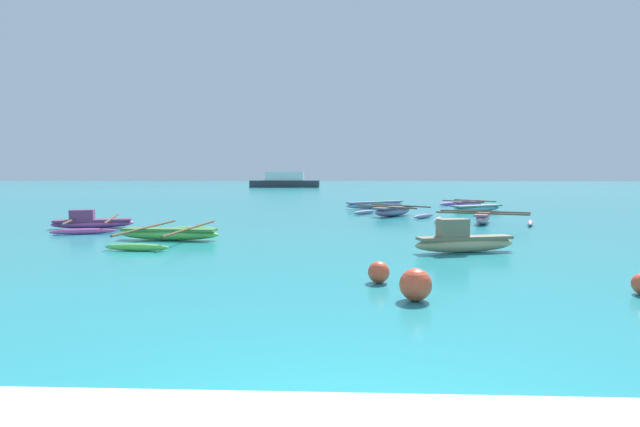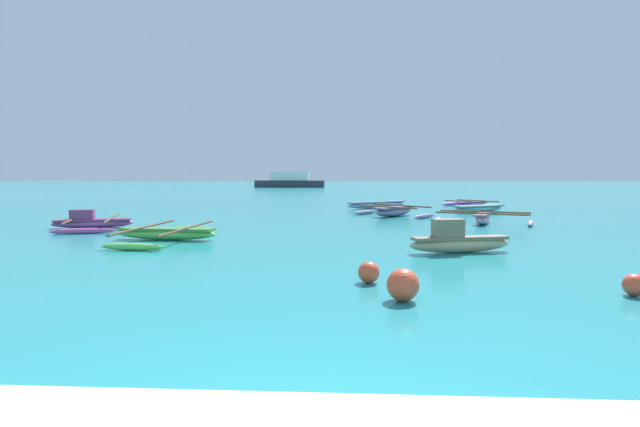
{
  "view_description": "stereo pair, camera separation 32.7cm",
  "coord_description": "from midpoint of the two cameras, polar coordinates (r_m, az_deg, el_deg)",
  "views": [
    {
      "loc": [
        0.09,
        -3.31,
        2.08
      ],
      "look_at": [
        -0.82,
        18.97,
        0.25
      ],
      "focal_mm": 28.0,
      "sensor_mm": 36.0,
      "label": 1
    },
    {
      "loc": [
        0.42,
        -3.29,
        2.08
      ],
      "look_at": [
        -0.82,
        18.97,
        0.25
      ],
      "focal_mm": 28.0,
      "sensor_mm": 36.0,
      "label": 2
    }
  ],
  "objects": [
    {
      "name": "moored_boat_0",
      "position": [
        29.29,
        6.83,
        1.03
      ],
      "size": [
        3.72,
        2.67,
        0.4
      ],
      "rotation": [
        0.0,
        0.0,
        0.58
      ],
      "color": "#A8B3E8",
      "rests_on": "ground_plane"
    },
    {
      "name": "moored_boat_1",
      "position": [
        21.4,
        18.52,
        -0.51
      ],
      "size": [
        4.08,
        2.76,
        0.49
      ],
      "rotation": [
        0.0,
        0.0,
        1.2
      ],
      "color": "pink",
      "rests_on": "ground_plane"
    },
    {
      "name": "moored_boat_2",
      "position": [
        16.13,
        -16.56,
        -2.2
      ],
      "size": [
        3.18,
        4.61,
        0.42
      ],
      "rotation": [
        0.0,
        0.0,
        -0.06
      ],
      "color": "#6AD558",
      "rests_on": "ground_plane"
    },
    {
      "name": "moored_boat_3",
      "position": [
        20.61,
        -24.23,
        -0.88
      ],
      "size": [
        3.28,
        4.51,
        0.7
      ],
      "rotation": [
        0.0,
        0.0,
        0.32
      ],
      "color": "#C34E9F",
      "rests_on": "ground_plane"
    },
    {
      "name": "moored_boat_4",
      "position": [
        13.51,
        16.14,
        -3.01
      ],
      "size": [
        2.81,
        1.11,
        0.89
      ],
      "rotation": [
        0.0,
        0.0,
        0.24
      ],
      "color": "tan",
      "rests_on": "ground_plane"
    },
    {
      "name": "moored_boat_5",
      "position": [
        27.92,
        17.99,
        0.59
      ],
      "size": [
        3.22,
        2.3,
        0.35
      ],
      "rotation": [
        0.0,
        0.0,
        0.52
      ],
      "color": "#75C6C1",
      "rests_on": "ground_plane"
    },
    {
      "name": "moored_boat_6",
      "position": [
        31.99,
        17.18,
        1.06
      ],
      "size": [
        3.52,
        3.62,
        0.38
      ],
      "rotation": [
        0.0,
        0.0,
        0.73
      ],
      "color": "#C55FD0",
      "rests_on": "ground_plane"
    },
    {
      "name": "moored_boat_7",
      "position": [
        24.11,
        8.77,
        0.26
      ],
      "size": [
        3.84,
        3.59,
        0.51
      ],
      "rotation": [
        0.0,
        0.0,
        0.88
      ],
      "color": "gray",
      "rests_on": "ground_plane"
    },
    {
      "name": "mooring_buoy_0",
      "position": [
        8.29,
        10.58,
        -8.03
      ],
      "size": [
        0.53,
        0.53,
        0.53
      ],
      "color": "#E54C2D",
      "rests_on": "ground_plane"
    },
    {
      "name": "mooring_buoy_1",
      "position": [
        10.11,
        33.07,
        -6.86
      ],
      "size": [
        0.37,
        0.37,
        0.37
      ],
      "color": "#E54C2D",
      "rests_on": "ground_plane"
    },
    {
      "name": "mooring_buoy_2",
      "position": [
        9.52,
        6.58,
        -6.69
      ],
      "size": [
        0.41,
        0.41,
        0.41
      ],
      "color": "#E54C2D",
      "rests_on": "ground_plane"
    },
    {
      "name": "distant_ferry",
      "position": [
        71.28,
        -3.34,
        3.72
      ],
      "size": [
        9.82,
        2.16,
        2.16
      ],
      "color": "#2D333D",
      "rests_on": "ground_plane"
    }
  ]
}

